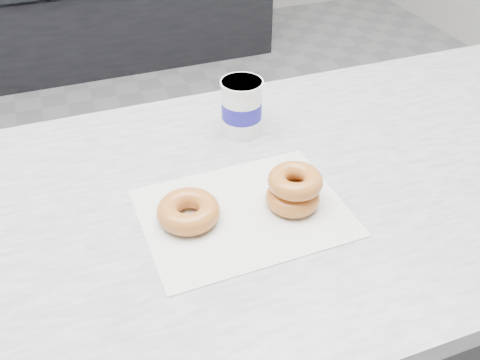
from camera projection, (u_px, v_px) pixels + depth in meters
name	position (u px, v px, depth m)	size (l,w,h in m)	color
ground	(155.00, 297.00, 1.91)	(5.00, 5.00, 0.00)	gray
wax_paper	(244.00, 212.00, 0.91)	(0.34, 0.26, 0.00)	silver
donut_single	(188.00, 211.00, 0.88)	(0.11, 0.11, 0.04)	#C27935
donut_stack	(294.00, 189.00, 0.90)	(0.13, 0.13, 0.06)	#C27935
coffee_cup	(242.00, 107.00, 1.07)	(0.10, 0.10, 0.12)	white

